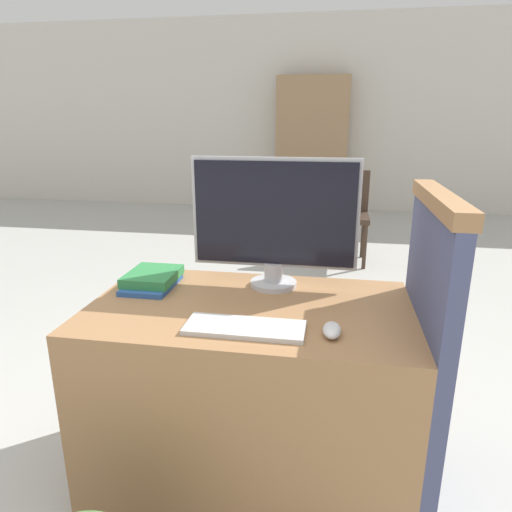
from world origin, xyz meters
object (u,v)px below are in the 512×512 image
mouse (332,330)px  book_stack (152,279)px  keyboard (245,328)px  far_chair (346,210)px  monitor (274,220)px

mouse → book_stack: bearing=155.9°
keyboard → book_stack: size_ratio=1.48×
book_stack → far_chair: bearing=74.0°
keyboard → book_stack: book_stack is taller
monitor → keyboard: bearing=-95.0°
monitor → mouse: 0.53m
monitor → book_stack: bearing=-170.0°
book_stack → monitor: bearing=10.0°
mouse → keyboard: bearing=-178.4°
keyboard → far_chair: size_ratio=0.44×
keyboard → mouse: bearing=1.6°
keyboard → mouse: 0.27m
monitor → far_chair: 2.84m
keyboard → mouse: size_ratio=3.67×
monitor → far_chair: size_ratio=0.73×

